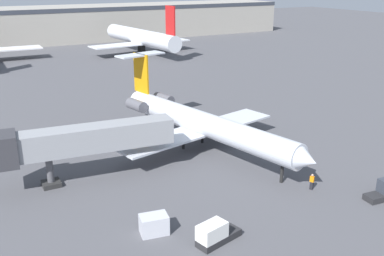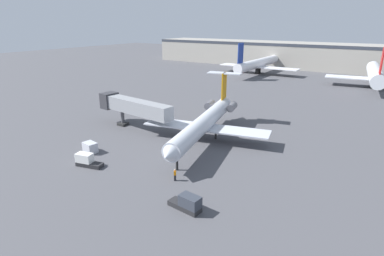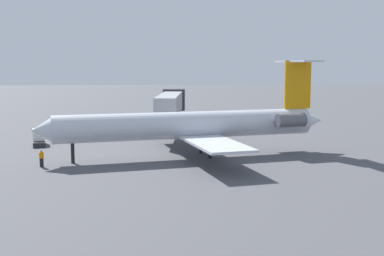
% 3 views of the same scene
% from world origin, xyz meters
% --- Properties ---
extents(ground_plane, '(400.00, 400.00, 0.10)m').
position_xyz_m(ground_plane, '(0.00, 0.00, -0.05)').
color(ground_plane, '#4C4C51').
extents(regional_jet, '(22.82, 31.75, 10.26)m').
position_xyz_m(regional_jet, '(-0.84, 3.72, 3.49)').
color(regional_jet, silver).
rests_on(regional_jet, ground_plane).
extents(jet_bridge, '(18.29, 4.71, 6.18)m').
position_xyz_m(jet_bridge, '(-16.44, 1.52, 4.50)').
color(jet_bridge, gray).
rests_on(jet_bridge, ground_plane).
extents(ground_crew_marshaller, '(0.41, 0.47, 1.69)m').
position_xyz_m(ground_crew_marshaller, '(3.62, -11.46, 0.86)').
color(ground_crew_marshaller, black).
rests_on(ground_crew_marshaller, ground_plane).
extents(baggage_tug_lead, '(4.22, 2.31, 1.90)m').
position_xyz_m(baggage_tug_lead, '(-9.80, -14.89, 0.84)').
color(baggage_tug_lead, '#262628').
rests_on(baggage_tug_lead, ground_plane).
extents(cargo_container_uld, '(2.52, 1.91, 1.65)m').
position_xyz_m(cargo_container_uld, '(-13.51, -11.23, 0.83)').
color(cargo_container_uld, silver).
rests_on(cargo_container_uld, ground_plane).
extents(terminal_building, '(170.86, 21.07, 10.99)m').
position_xyz_m(terminal_building, '(0.00, 108.58, 5.51)').
color(terminal_building, '#9E998E').
rests_on(terminal_building, ground_plane).
extents(parked_airliner_west_mid, '(29.31, 34.54, 13.60)m').
position_xyz_m(parked_airliner_west_mid, '(19.86, 73.09, 4.40)').
color(parked_airliner_west_mid, silver).
rests_on(parked_airliner_west_mid, ground_plane).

